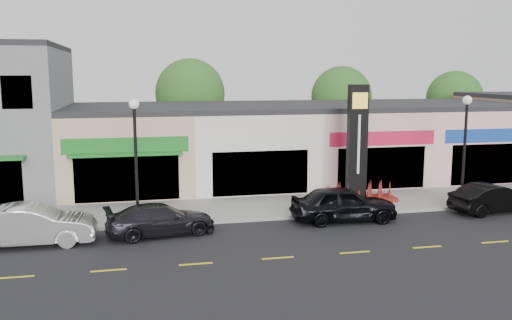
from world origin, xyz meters
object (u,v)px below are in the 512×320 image
at_px(lamp_east_near, 465,139).
at_px(car_dark_sedan, 161,220).
at_px(pylon_sign, 357,161).
at_px(car_black_conv, 493,198).
at_px(car_white_van, 32,225).
at_px(car_black_sedan, 344,204).
at_px(lamp_west_near, 136,148).

distance_m(lamp_east_near, car_dark_sedan, 15.42).
bearing_deg(car_dark_sedan, pylon_sign, -81.44).
bearing_deg(car_black_conv, car_white_van, 82.98).
distance_m(car_dark_sedan, car_black_conv, 15.94).
relative_size(car_dark_sedan, car_black_sedan, 0.94).
xyz_separation_m(lamp_west_near, car_white_van, (-4.06, -1.94, -2.68)).
height_order(car_black_sedan, car_black_conv, car_black_sedan).
relative_size(car_white_van, car_black_sedan, 1.01).
height_order(lamp_east_near, car_dark_sedan, lamp_east_near).
relative_size(lamp_east_near, car_dark_sedan, 1.21).
bearing_deg(car_black_conv, lamp_west_near, 76.85).
xyz_separation_m(lamp_west_near, car_black_sedan, (9.19, -1.23, -2.66)).
relative_size(lamp_west_near, car_white_van, 1.13).
distance_m(lamp_west_near, car_dark_sedan, 3.39).
xyz_separation_m(car_black_sedan, car_black_conv, (7.68, -0.02, -0.11)).
bearing_deg(car_white_van, car_black_conv, -87.53).
bearing_deg(car_black_sedan, car_white_van, 95.39).
xyz_separation_m(lamp_west_near, car_dark_sedan, (0.93, -1.64, -2.82)).
relative_size(car_dark_sedan, car_black_conv, 1.06).
distance_m(car_white_van, car_black_conv, 20.94).
bearing_deg(car_white_van, car_dark_sedan, -85.97).
bearing_deg(lamp_east_near, car_black_conv, -55.14).
bearing_deg(lamp_east_near, lamp_west_near, 180.00).
relative_size(pylon_sign, car_black_conv, 1.40).
xyz_separation_m(car_white_van, car_black_conv, (20.93, 0.70, -0.09)).
height_order(car_dark_sedan, car_black_conv, car_black_conv).
bearing_deg(car_black_conv, car_black_sedan, 80.95).
bearing_deg(pylon_sign, lamp_east_near, -18.75).
xyz_separation_m(lamp_west_near, car_black_conv, (16.87, -1.25, -2.77)).
bearing_deg(car_black_sedan, car_dark_sedan, 95.16).
height_order(lamp_east_near, pylon_sign, pylon_sign).
distance_m(car_dark_sedan, car_black_sedan, 8.27).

